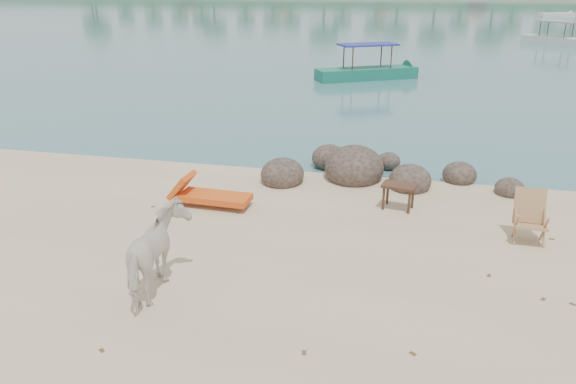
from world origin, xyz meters
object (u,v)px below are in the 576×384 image
(boulders, at_px, (362,172))
(lounge_chair, at_px, (215,195))
(deck_chair, at_px, (531,220))
(side_table, at_px, (398,198))
(boat_near, at_px, (368,50))
(cow, at_px, (158,256))

(boulders, bearing_deg, lounge_chair, -139.69)
(boulders, xyz_separation_m, deck_chair, (3.49, -2.94, 0.29))
(side_table, distance_m, deck_chair, 2.77)
(side_table, xyz_separation_m, boat_near, (-2.30, 16.89, 1.13))
(lounge_chair, height_order, boat_near, boat_near)
(deck_chair, relative_size, boat_near, 0.17)
(deck_chair, height_order, boat_near, boat_near)
(cow, distance_m, boat_near, 21.32)
(side_table, bearing_deg, boulders, 129.59)
(cow, xyz_separation_m, deck_chair, (6.10, 3.26, -0.19))
(cow, bearing_deg, boulders, -119.98)
(boulders, xyz_separation_m, lounge_chair, (-3.01, -2.55, 0.09))
(boulders, distance_m, lounge_chair, 3.94)
(deck_chair, bearing_deg, boulders, 142.40)
(boulders, relative_size, lounge_chair, 3.18)
(cow, distance_m, deck_chair, 6.92)
(lounge_chair, bearing_deg, deck_chair, -0.73)
(boat_near, bearing_deg, deck_chair, -105.31)
(cow, bearing_deg, deck_chair, -158.98)
(deck_chair, bearing_deg, lounge_chair, 179.11)
(boat_near, bearing_deg, boulders, -115.24)
(boulders, height_order, lounge_chair, boulders)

